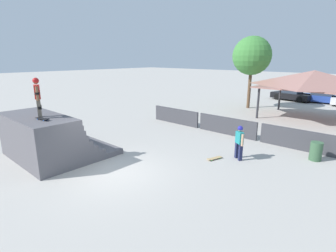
{
  "coord_description": "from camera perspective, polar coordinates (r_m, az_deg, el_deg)",
  "views": [
    {
      "loc": [
        8.23,
        -5.74,
        4.54
      ],
      "look_at": [
        -0.48,
        3.86,
        1.12
      ],
      "focal_mm": 28.0,
      "sensor_mm": 36.0,
      "label": 1
    }
  ],
  "objects": [
    {
      "name": "ground_plane",
      "position": [
        11.01,
        -11.92,
        -9.9
      ],
      "size": [
        160.0,
        160.0,
        0.0
      ],
      "primitive_type": "plane",
      "color": "#ADA8A0"
    },
    {
      "name": "quarter_pipe_ramp",
      "position": [
        13.26,
        -24.72,
        -2.6
      ],
      "size": [
        4.34,
        3.95,
        2.04
      ],
      "color": "#565459",
      "rests_on": "ground"
    },
    {
      "name": "skater_on_deck",
      "position": [
        12.28,
        -26.53,
        6.06
      ],
      "size": [
        0.72,
        0.41,
        1.69
      ],
      "rotation": [
        0.0,
        0.0,
        -0.37
      ],
      "color": "#6B6051",
      "rests_on": "quarter_pipe_ramp"
    },
    {
      "name": "skateboard_on_deck",
      "position": [
        11.89,
        -25.64,
        1.45
      ],
      "size": [
        0.78,
        0.29,
        0.09
      ],
      "rotation": [
        0.0,
        0.0,
        0.12
      ],
      "color": "blue",
      "rests_on": "quarter_pipe_ramp"
    },
    {
      "name": "bystander_walking",
      "position": [
        12.24,
        15.28,
        -2.92
      ],
      "size": [
        0.57,
        0.43,
        1.58
      ],
      "rotation": [
        0.0,
        0.0,
        2.55
      ],
      "color": "#1E2347",
      "rests_on": "ground"
    },
    {
      "name": "skateboard_on_ground",
      "position": [
        12.24,
        10.0,
        -6.93
      ],
      "size": [
        0.41,
        0.82,
        0.09
      ],
      "rotation": [
        0.0,
        0.0,
        4.43
      ],
      "color": "green",
      "rests_on": "ground"
    },
    {
      "name": "barrier_fence",
      "position": [
        16.16,
        12.65,
        0.03
      ],
      "size": [
        11.89,
        0.12,
        1.05
      ],
      "color": "#3D3D42",
      "rests_on": "ground"
    },
    {
      "name": "pavilion_shelter",
      "position": [
        21.99,
        29.14,
        8.82
      ],
      "size": [
        7.15,
        5.29,
        3.62
      ],
      "color": "#2D2D33",
      "rests_on": "ground"
    },
    {
      "name": "tree_beside_pavilion",
      "position": [
        24.93,
        17.8,
        14.33
      ],
      "size": [
        3.36,
        3.36,
        6.34
      ],
      "color": "brown",
      "rests_on": "ground"
    },
    {
      "name": "trash_bin",
      "position": [
        13.61,
        29.51,
        -4.8
      ],
      "size": [
        0.52,
        0.52,
        0.85
      ],
      "primitive_type": "cylinder",
      "color": "#385B3D",
      "rests_on": "ground"
    },
    {
      "name": "parked_car_black",
      "position": [
        31.36,
        25.32,
        6.16
      ],
      "size": [
        4.35,
        2.38,
        1.27
      ],
      "rotation": [
        0.0,
        0.0,
        -0.18
      ],
      "color": "black",
      "rests_on": "ground"
    },
    {
      "name": "parked_car_blue",
      "position": [
        31.0,
        30.68,
        5.42
      ],
      "size": [
        4.15,
        1.68,
        1.27
      ],
      "rotation": [
        0.0,
        0.0,
        0.01
      ],
      "color": "navy",
      "rests_on": "ground"
    }
  ]
}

